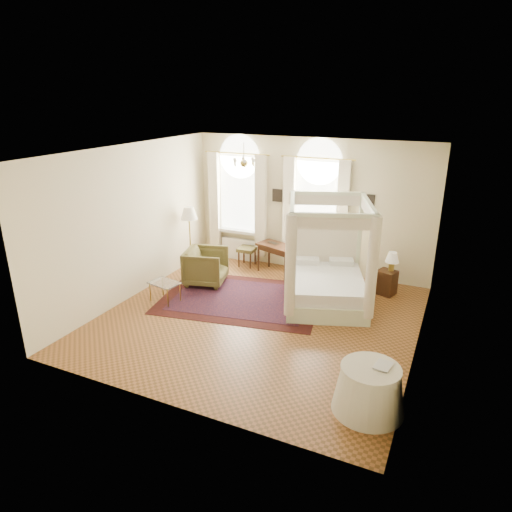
{
  "coord_description": "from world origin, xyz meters",
  "views": [
    {
      "loc": [
        3.39,
        -7.47,
        4.29
      ],
      "look_at": [
        -0.25,
        0.4,
        1.16
      ],
      "focal_mm": 32.0,
      "sensor_mm": 36.0,
      "label": 1
    }
  ],
  "objects_px": {
    "stool": "(247,251)",
    "floor_lamp": "(189,216)",
    "armchair": "(206,266)",
    "coffee_table": "(165,284)",
    "canopy_bed": "(326,282)",
    "side_table": "(369,389)",
    "nightstand": "(386,282)",
    "writing_desk": "(277,249)"
  },
  "relations": [
    {
      "from": "armchair",
      "to": "floor_lamp",
      "type": "xyz_separation_m",
      "value": [
        -0.82,
        0.64,
        0.97
      ]
    },
    {
      "from": "writing_desk",
      "to": "stool",
      "type": "relative_size",
      "value": 2.23
    },
    {
      "from": "canopy_bed",
      "to": "coffee_table",
      "type": "bearing_deg",
      "value": -157.34
    },
    {
      "from": "canopy_bed",
      "to": "floor_lamp",
      "type": "distance_m",
      "value": 3.85
    },
    {
      "from": "armchair",
      "to": "floor_lamp",
      "type": "height_order",
      "value": "floor_lamp"
    },
    {
      "from": "coffee_table",
      "to": "side_table",
      "type": "distance_m",
      "value": 5.08
    },
    {
      "from": "side_table",
      "to": "coffee_table",
      "type": "bearing_deg",
      "value": 159.47
    },
    {
      "from": "stool",
      "to": "side_table",
      "type": "height_order",
      "value": "side_table"
    },
    {
      "from": "canopy_bed",
      "to": "floor_lamp",
      "type": "xyz_separation_m",
      "value": [
        -3.71,
        0.53,
        0.88
      ]
    },
    {
      "from": "coffee_table",
      "to": "side_table",
      "type": "xyz_separation_m",
      "value": [
        4.75,
        -1.78,
        -0.05
      ]
    },
    {
      "from": "writing_desk",
      "to": "stool",
      "type": "distance_m",
      "value": 0.95
    },
    {
      "from": "canopy_bed",
      "to": "armchair",
      "type": "bearing_deg",
      "value": -177.88
    },
    {
      "from": "canopy_bed",
      "to": "armchair",
      "type": "distance_m",
      "value": 2.89
    },
    {
      "from": "canopy_bed",
      "to": "stool",
      "type": "bearing_deg",
      "value": 151.84
    },
    {
      "from": "nightstand",
      "to": "floor_lamp",
      "type": "distance_m",
      "value": 4.95
    },
    {
      "from": "stool",
      "to": "floor_lamp",
      "type": "distance_m",
      "value": 1.75
    },
    {
      "from": "floor_lamp",
      "to": "side_table",
      "type": "height_order",
      "value": "floor_lamp"
    },
    {
      "from": "canopy_bed",
      "to": "coffee_table",
      "type": "height_order",
      "value": "canopy_bed"
    },
    {
      "from": "stool",
      "to": "floor_lamp",
      "type": "relative_size",
      "value": 0.3
    },
    {
      "from": "floor_lamp",
      "to": "armchair",
      "type": "bearing_deg",
      "value": -37.75
    },
    {
      "from": "writing_desk",
      "to": "armchair",
      "type": "height_order",
      "value": "armchair"
    },
    {
      "from": "writing_desk",
      "to": "floor_lamp",
      "type": "xyz_separation_m",
      "value": [
        -2.09,
        -0.65,
        0.75
      ]
    },
    {
      "from": "canopy_bed",
      "to": "armchair",
      "type": "xyz_separation_m",
      "value": [
        -2.89,
        -0.11,
        -0.09
      ]
    },
    {
      "from": "armchair",
      "to": "floor_lamp",
      "type": "bearing_deg",
      "value": 37.52
    },
    {
      "from": "canopy_bed",
      "to": "nightstand",
      "type": "bearing_deg",
      "value": 44.28
    },
    {
      "from": "armchair",
      "to": "coffee_table",
      "type": "height_order",
      "value": "armchair"
    },
    {
      "from": "stool",
      "to": "side_table",
      "type": "distance_m",
      "value": 6.04
    },
    {
      "from": "writing_desk",
      "to": "side_table",
      "type": "distance_m",
      "value": 5.35
    },
    {
      "from": "canopy_bed",
      "to": "side_table",
      "type": "height_order",
      "value": "canopy_bed"
    },
    {
      "from": "armchair",
      "to": "coffee_table",
      "type": "distance_m",
      "value": 1.26
    },
    {
      "from": "nightstand",
      "to": "coffee_table",
      "type": "xyz_separation_m",
      "value": [
        -4.28,
        -2.39,
        0.11
      ]
    },
    {
      "from": "coffee_table",
      "to": "floor_lamp",
      "type": "height_order",
      "value": "floor_lamp"
    },
    {
      "from": "coffee_table",
      "to": "writing_desk",
      "type": "bearing_deg",
      "value": 57.94
    },
    {
      "from": "stool",
      "to": "floor_lamp",
      "type": "bearing_deg",
      "value": -145.55
    },
    {
      "from": "nightstand",
      "to": "side_table",
      "type": "distance_m",
      "value": 4.2
    },
    {
      "from": "stool",
      "to": "side_table",
      "type": "bearing_deg",
      "value": -47.54
    },
    {
      "from": "nightstand",
      "to": "coffee_table",
      "type": "height_order",
      "value": "nightstand"
    },
    {
      "from": "armchair",
      "to": "stool",
      "type": "bearing_deg",
      "value": -28.95
    },
    {
      "from": "coffee_table",
      "to": "nightstand",
      "type": "bearing_deg",
      "value": 29.22
    },
    {
      "from": "stool",
      "to": "side_table",
      "type": "relative_size",
      "value": 0.48
    },
    {
      "from": "canopy_bed",
      "to": "coffee_table",
      "type": "relative_size",
      "value": 3.5
    },
    {
      "from": "writing_desk",
      "to": "coffee_table",
      "type": "bearing_deg",
      "value": -122.06
    }
  ]
}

